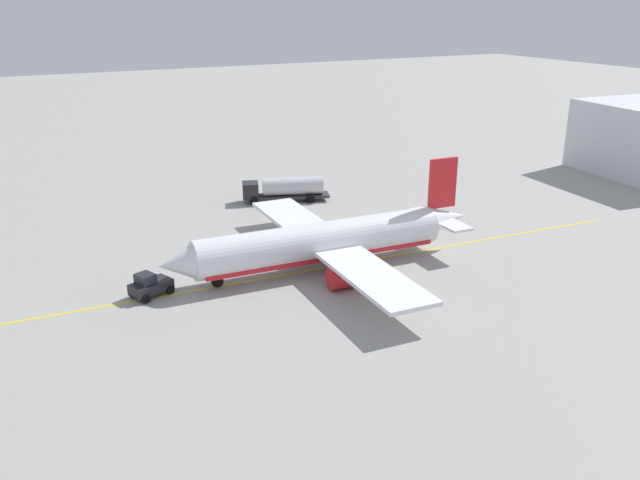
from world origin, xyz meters
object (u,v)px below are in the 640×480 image
(airplane, at_px, (325,242))
(fuel_tanker, at_px, (285,188))
(pushback_tug, at_px, (150,285))
(safety_cone_nose, at_px, (209,274))
(refueling_worker, at_px, (288,210))

(airplane, distance_m, fuel_tanker, 23.56)
(pushback_tug, xyz_separation_m, safety_cone_nose, (-5.99, -1.49, -0.68))
(safety_cone_nose, bearing_deg, fuel_tanker, -130.72)
(airplane, height_order, pushback_tug, airplane)
(fuel_tanker, bearing_deg, airplane, 74.72)
(airplane, relative_size, pushback_tug, 8.02)
(refueling_worker, bearing_deg, fuel_tanker, -111.32)
(pushback_tug, bearing_deg, refueling_worker, -143.83)
(airplane, relative_size, safety_cone_nose, 49.58)
(fuel_tanker, bearing_deg, pushback_tug, 42.75)
(airplane, xyz_separation_m, pushback_tug, (16.81, -1.43, -1.67))
(airplane, height_order, safety_cone_nose, airplane)
(pushback_tug, bearing_deg, safety_cone_nose, -166.00)
(fuel_tanker, distance_m, pushback_tug, 31.35)
(fuel_tanker, relative_size, refueling_worker, 6.65)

